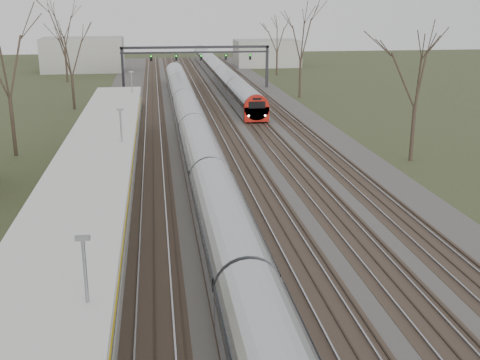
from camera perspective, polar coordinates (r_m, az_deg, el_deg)
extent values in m
cube|color=#474442|center=(57.84, -2.29, 4.58)|extent=(24.00, 160.00, 0.10)
cube|color=#4C3828|center=(57.56, -8.26, 4.40)|extent=(2.60, 160.00, 0.06)
cube|color=gray|center=(57.55, -8.98, 4.44)|extent=(0.07, 160.00, 0.12)
cube|color=gray|center=(57.54, -7.55, 4.50)|extent=(0.07, 160.00, 0.12)
cube|color=#4C3828|center=(57.64, -4.77, 4.53)|extent=(2.60, 160.00, 0.06)
cube|color=gray|center=(57.59, -5.49, 4.57)|extent=(0.07, 160.00, 0.12)
cube|color=gray|center=(57.67, -4.06, 4.62)|extent=(0.07, 160.00, 0.12)
cube|color=#4C3828|center=(57.94, -1.30, 4.65)|extent=(2.60, 160.00, 0.06)
cube|color=gray|center=(57.84, -2.01, 4.69)|extent=(0.07, 160.00, 0.12)
cube|color=gray|center=(58.01, -0.60, 4.74)|extent=(0.07, 160.00, 0.12)
cube|color=#4C3828|center=(58.44, 2.12, 4.74)|extent=(2.60, 160.00, 0.06)
cube|color=gray|center=(58.31, 1.42, 4.79)|extent=(0.07, 160.00, 0.12)
cube|color=gray|center=(58.55, 2.81, 4.83)|extent=(0.07, 160.00, 0.12)
cube|color=#4C3828|center=(59.15, 5.47, 4.82)|extent=(2.60, 160.00, 0.06)
cube|color=gray|center=(58.97, 4.79, 4.87)|extent=(0.07, 160.00, 0.12)
cube|color=gray|center=(59.30, 6.15, 4.90)|extent=(0.07, 160.00, 0.12)
cube|color=#9E9B93|center=(40.62, -12.53, -0.35)|extent=(3.50, 69.00, 1.00)
cylinder|color=slate|center=(21.80, -16.48, -10.11)|extent=(0.14, 0.14, 3.00)
cylinder|color=slate|center=(29.12, -14.35, -3.09)|extent=(0.14, 0.14, 3.00)
cylinder|color=slate|center=(36.73, -13.11, 1.07)|extent=(0.14, 0.14, 3.00)
cylinder|color=slate|center=(44.47, -12.29, 3.79)|extent=(0.14, 0.14, 3.00)
cylinder|color=slate|center=(52.29, -11.72, 5.70)|extent=(0.14, 0.14, 3.00)
cube|color=silver|center=(35.38, -13.40, 3.06)|extent=(4.10, 50.00, 0.12)
cube|color=beige|center=(35.42, -13.38, 2.79)|extent=(4.10, 50.00, 0.25)
cube|color=black|center=(86.88, -11.06, 10.28)|extent=(0.35, 0.35, 6.00)
cube|color=black|center=(88.26, 2.57, 10.65)|extent=(0.35, 0.35, 6.00)
cube|color=black|center=(86.72, -4.24, 12.45)|extent=(21.00, 0.35, 0.35)
cube|color=black|center=(86.77, -4.23, 11.98)|extent=(21.00, 0.25, 0.25)
cube|color=black|center=(86.43, -8.43, 11.37)|extent=(0.32, 0.22, 0.85)
sphere|color=#0CFF19|center=(86.27, -8.43, 11.53)|extent=(0.16, 0.16, 0.16)
cube|color=black|center=(86.49, -6.06, 11.46)|extent=(0.32, 0.22, 0.85)
sphere|color=#0CFF19|center=(86.33, -6.06, 11.62)|extent=(0.16, 0.16, 0.16)
cube|color=black|center=(86.69, -3.70, 11.53)|extent=(0.32, 0.22, 0.85)
sphere|color=#0CFF19|center=(86.53, -3.70, 11.68)|extent=(0.16, 0.16, 0.16)
cube|color=black|center=(87.02, -1.36, 11.57)|extent=(0.32, 0.22, 0.85)
sphere|color=#0CFF19|center=(86.86, -1.35, 11.73)|extent=(0.16, 0.16, 0.16)
cube|color=black|center=(87.50, 0.97, 11.60)|extent=(0.32, 0.22, 0.85)
sphere|color=#0CFF19|center=(87.34, 0.98, 11.76)|extent=(0.16, 0.16, 0.16)
cylinder|color=#2D231C|center=(51.49, -20.72, 4.78)|extent=(0.30, 0.30, 4.95)
cylinder|color=#2D231C|center=(48.54, 16.04, 4.27)|extent=(0.30, 0.30, 4.50)
cube|color=#B4B7BF|center=(51.30, -4.37, 4.19)|extent=(2.55, 90.00, 1.60)
cylinder|color=#B4B7BF|center=(51.17, -4.39, 4.91)|extent=(2.60, 89.70, 2.60)
cube|color=black|center=(51.15, -4.39, 5.02)|extent=(2.62, 89.40, 0.55)
cube|color=black|center=(51.51, -4.35, 3.19)|extent=(1.80, 89.00, 0.35)
cube|color=#B4B7BF|center=(98.19, -2.11, 10.14)|extent=(2.55, 75.00, 1.60)
cylinder|color=#B4B7BF|center=(98.12, -2.11, 10.52)|extent=(2.60, 74.70, 2.60)
cube|color=black|center=(98.11, -2.11, 10.58)|extent=(2.62, 74.40, 0.55)
cube|color=#A91209|center=(61.49, 1.58, 6.25)|extent=(2.55, 0.50, 1.50)
cylinder|color=#A91209|center=(61.42, 1.57, 6.90)|extent=(2.60, 0.60, 2.60)
cube|color=black|center=(61.11, 1.62, 7.14)|extent=(1.70, 0.12, 0.70)
sphere|color=white|center=(61.18, 0.82, 6.11)|extent=(0.22, 0.22, 0.22)
sphere|color=white|center=(61.46, 2.39, 6.14)|extent=(0.22, 0.22, 0.22)
cube|color=black|center=(98.29, -2.10, 9.60)|extent=(1.80, 74.00, 0.35)
imported|color=#273C4C|center=(22.65, -15.18, -10.49)|extent=(0.49, 0.71, 1.90)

